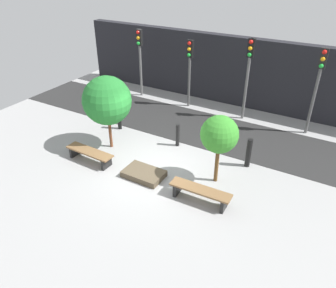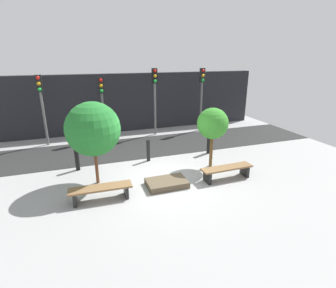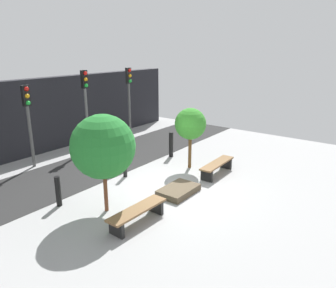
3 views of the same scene
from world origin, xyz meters
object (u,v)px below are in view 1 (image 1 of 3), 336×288
object	(u,v)px
planter_bed	(144,174)
bollard_left	(178,135)
traffic_light_west	(140,51)
bench_right	(200,192)
bollard_center	(249,153)
traffic_light_east	(319,77)
tree_behind_right_bench	(219,135)
traffic_light_mid_west	(190,61)
tree_behind_left_bench	(107,101)
bollard_far_left	(119,119)
bench_left	(90,154)
traffic_light_mid_east	(249,65)

from	to	relation	value
planter_bed	bollard_left	bearing A→B (deg)	90.00
bollard_left	traffic_light_west	distance (m)	5.85
bench_right	bollard_center	distance (m)	2.66
bollard_center	traffic_light_east	bearing A→B (deg)	69.75
tree_behind_right_bench	bollard_left	world-z (taller)	tree_behind_right_bench
traffic_light_mid_west	traffic_light_west	bearing A→B (deg)	179.99
bench_right	tree_behind_left_bench	bearing A→B (deg)	163.13
bollard_far_left	bollard_center	world-z (taller)	bollard_center
planter_bed	bollard_far_left	world-z (taller)	bollard_far_left
bench_left	bollard_center	world-z (taller)	bollard_center
planter_bed	traffic_light_mid_east	size ratio (longest dim) A/B	0.38
traffic_light_mid_east	traffic_light_east	world-z (taller)	traffic_light_mid_east
planter_bed	traffic_light_mid_west	size ratio (longest dim) A/B	0.43
bench_right	tree_behind_left_bench	distance (m)	4.84
traffic_light_mid_west	traffic_light_mid_east	distance (m)	2.79
bollard_center	planter_bed	bearing A→B (deg)	-139.96
bollard_left	traffic_light_west	world-z (taller)	traffic_light_west
bench_left	planter_bed	distance (m)	2.22
traffic_light_mid_west	tree_behind_left_bench	bearing A→B (deg)	-99.17
tree_behind_left_bench	tree_behind_right_bench	world-z (taller)	tree_behind_left_bench
tree_behind_left_bench	bollard_center	world-z (taller)	tree_behind_left_bench
bollard_center	bollard_far_left	bearing A→B (deg)	180.00
bench_right	traffic_light_mid_east	xyz separation A→B (m)	(-0.81, 6.22, 2.14)
bench_right	planter_bed	size ratio (longest dim) A/B	1.41
bollard_far_left	bollard_center	distance (m)	5.67
traffic_light_mid_west	traffic_light_east	bearing A→B (deg)	0.01
traffic_light_mid_east	traffic_light_east	size ratio (longest dim) A/B	1.01
bench_left	planter_bed	bearing A→B (deg)	6.70
bench_right	bollard_center	size ratio (longest dim) A/B	1.78
traffic_light_mid_east	bollard_left	bearing A→B (deg)	-110.93
planter_bed	tree_behind_right_bench	world-z (taller)	tree_behind_right_bench
traffic_light_mid_east	bench_right	bearing A→B (deg)	-82.59
tree_behind_right_bench	traffic_light_west	bearing A→B (deg)	141.84
traffic_light_west	traffic_light_mid_west	bearing A→B (deg)	-0.01
bollard_left	bollard_center	distance (m)	2.83
traffic_light_west	traffic_light_mid_west	world-z (taller)	traffic_light_west
bollard_far_left	traffic_light_east	xyz separation A→B (m)	(7.01, 3.64, 2.00)
tree_behind_left_bench	bollard_left	size ratio (longest dim) A/B	3.11
bollard_left	bench_right	bearing A→B (deg)	-49.55
bollard_far_left	bollard_center	size ratio (longest dim) A/B	0.86
planter_bed	tree_behind_right_bench	bearing A→B (deg)	24.65
bollard_far_left	traffic_light_east	size ratio (longest dim) A/B	0.26
bench_left	bollard_left	xyz separation A→B (m)	(2.20, 2.58, 0.13)
tree_behind_right_bench	bollard_left	bearing A→B (deg)	148.08
traffic_light_mid_west	bench_right	bearing A→B (deg)	-59.99
planter_bed	traffic_light_west	distance (m)	7.66
traffic_light_west	traffic_light_mid_east	xyz separation A→B (m)	(5.57, 0.00, 0.14)
bollard_far_left	traffic_light_mid_west	size ratio (longest dim) A/B	0.29
bollard_left	traffic_light_mid_east	size ratio (longest dim) A/B	0.26
bench_left	tree_behind_left_bench	world-z (taller)	tree_behind_left_bench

